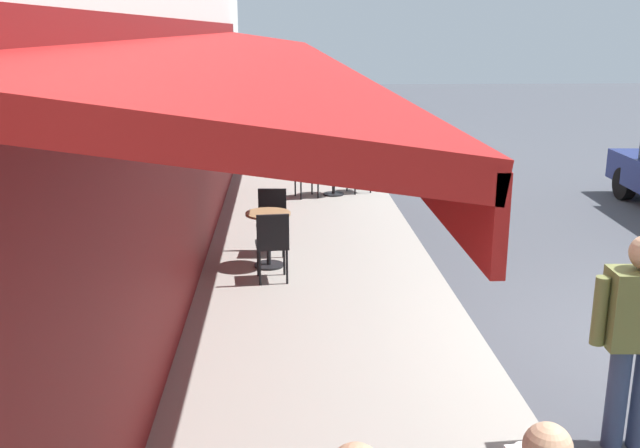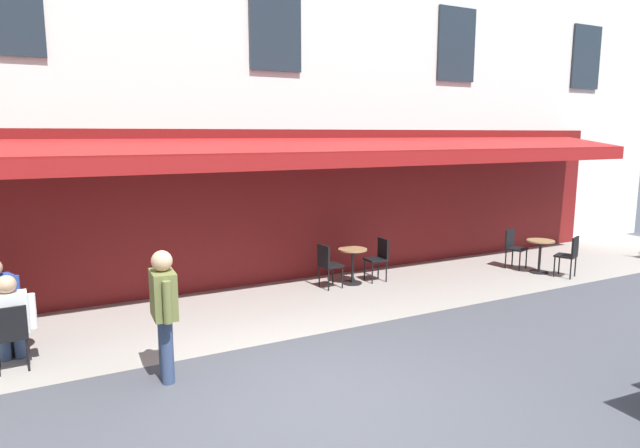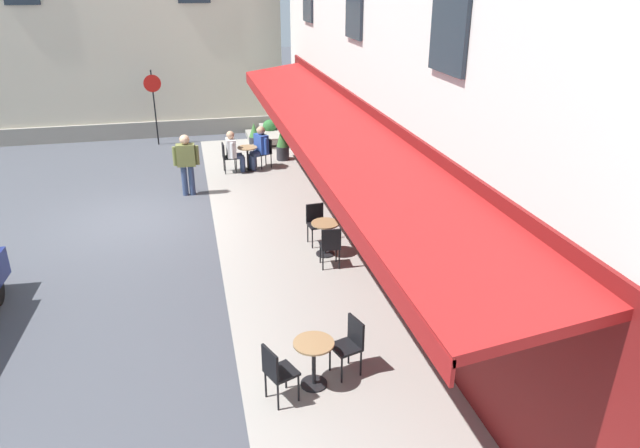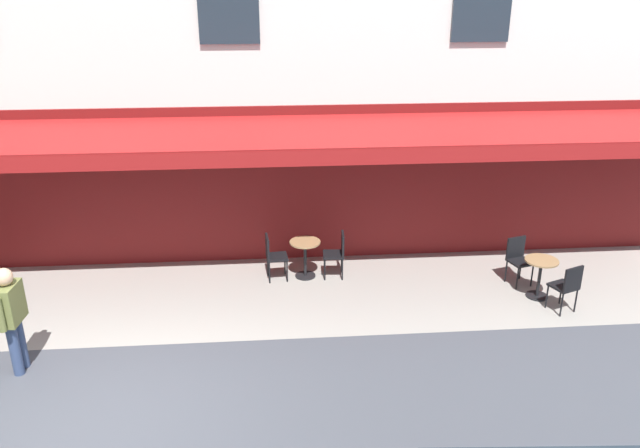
% 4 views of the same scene
% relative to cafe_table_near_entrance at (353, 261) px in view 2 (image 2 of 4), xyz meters
% --- Properties ---
extents(ground_plane, '(70.00, 70.00, 0.00)m').
position_rel_cafe_table_near_entrance_xyz_m(ground_plane, '(2.96, 4.06, -0.49)').
color(ground_plane, '#42444C').
extents(sidewalk_cafe_terrace, '(20.50, 3.20, 0.01)m').
position_rel_cafe_table_near_entrance_xyz_m(sidewalk_cafe_terrace, '(-0.29, 0.66, -0.49)').
color(sidewalk_cafe_terrace, gray).
rests_on(sidewalk_cafe_terrace, ground_plane).
extents(cafe_table_near_entrance, '(0.60, 0.60, 0.75)m').
position_rel_cafe_table_near_entrance_xyz_m(cafe_table_near_entrance, '(0.00, 0.00, 0.00)').
color(cafe_table_near_entrance, black).
rests_on(cafe_table_near_entrance, ground_plane).
extents(cafe_chair_black_kerbside, '(0.44, 0.44, 0.91)m').
position_rel_cafe_table_near_entrance_xyz_m(cafe_chair_black_kerbside, '(0.63, 0.06, 0.06)').
color(cafe_chair_black_kerbside, black).
rests_on(cafe_chair_black_kerbside, ground_plane).
extents(cafe_chair_black_back_row, '(0.43, 0.43, 0.91)m').
position_rel_cafe_table_near_entrance_xyz_m(cafe_chair_black_back_row, '(-0.63, 0.04, 0.06)').
color(cafe_chair_black_back_row, black).
rests_on(cafe_chair_black_back_row, ground_plane).
extents(cafe_table_mid_terrace, '(0.60, 0.60, 0.75)m').
position_rel_cafe_table_near_entrance_xyz_m(cafe_table_mid_terrace, '(-4.22, 1.18, 0.00)').
color(cafe_table_mid_terrace, black).
rests_on(cafe_table_mid_terrace, ground_plane).
extents(cafe_chair_black_facing_street, '(0.52, 0.52, 0.91)m').
position_rel_cafe_table_near_entrance_xyz_m(cafe_chair_black_facing_street, '(-4.45, 1.77, 0.06)').
color(cafe_chair_black_facing_street, black).
rests_on(cafe_chair_black_facing_street, ground_plane).
extents(cafe_chair_black_corner_left, '(0.50, 0.50, 0.91)m').
position_rel_cafe_table_near_entrance_xyz_m(cafe_chair_black_corner_left, '(-4.03, 0.58, 0.06)').
color(cafe_chair_black_corner_left, black).
rests_on(cafe_chair_black_corner_left, ground_plane).
extents(cafe_table_far_end, '(0.60, 0.60, 0.75)m').
position_rel_cafe_table_near_entrance_xyz_m(cafe_table_far_end, '(6.21, 0.96, 0.00)').
color(cafe_table_far_end, black).
rests_on(cafe_table_far_end, ground_plane).
extents(cafe_chair_black_by_window, '(0.42, 0.42, 0.91)m').
position_rel_cafe_table_near_entrance_xyz_m(cafe_chair_black_by_window, '(6.18, 1.59, 0.06)').
color(cafe_chair_black_by_window, black).
rests_on(cafe_chair_black_by_window, ground_plane).
extents(seated_companion_in_white, '(0.64, 0.54, 1.28)m').
position_rel_cafe_table_near_entrance_xyz_m(seated_companion_in_white, '(6.19, 1.38, 0.20)').
color(seated_companion_in_white, navy).
rests_on(seated_companion_in_white, ground_plane).
extents(walking_pedestrian_in_olive, '(0.31, 0.70, 1.69)m').
position_rel_cafe_table_near_entrance_xyz_m(walking_pedestrian_in_olive, '(4.44, 2.79, 0.50)').
color(walking_pedestrian_in_olive, navy).
rests_on(walking_pedestrian_in_olive, ground_plane).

